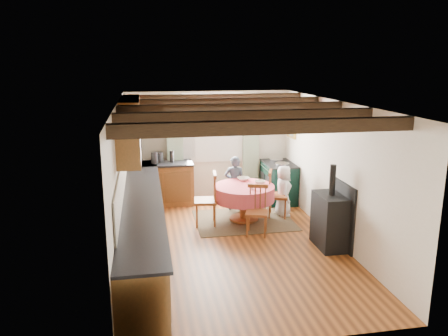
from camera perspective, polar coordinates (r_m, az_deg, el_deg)
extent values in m
cube|color=#98521F|center=(7.67, 1.08, -9.79)|extent=(3.60, 5.50, 0.00)
cube|color=white|center=(7.06, 1.17, 8.36)|extent=(3.60, 5.50, 0.00)
cube|color=silver|center=(9.92, -2.02, 2.92)|extent=(3.60, 0.00, 2.40)
cube|color=silver|center=(4.75, 7.79, -9.48)|extent=(3.60, 0.00, 2.40)
cube|color=silver|center=(7.15, -13.17, -1.72)|extent=(0.00, 5.50, 2.40)
cube|color=silver|center=(7.82, 14.17, -0.45)|extent=(0.00, 5.50, 2.40)
cube|color=#322213|center=(5.14, 5.61, 5.27)|extent=(3.60, 0.16, 0.16)
cube|color=#322213|center=(6.10, 3.05, 6.64)|extent=(3.60, 0.16, 0.16)
cube|color=#322213|center=(7.07, 1.17, 7.64)|extent=(3.60, 0.16, 0.16)
cube|color=#322213|center=(8.05, -0.26, 8.39)|extent=(3.60, 0.16, 0.16)
cube|color=#322213|center=(9.03, -1.38, 8.97)|extent=(3.60, 0.16, 0.16)
cube|color=beige|center=(7.44, -12.92, -1.11)|extent=(0.02, 4.50, 0.55)
cube|color=beige|center=(9.81, -7.80, 2.67)|extent=(1.40, 0.02, 0.55)
cube|color=brown|center=(7.37, -10.50, -7.33)|extent=(0.60, 5.30, 0.88)
cube|color=brown|center=(9.71, -7.87, -2.06)|extent=(1.30, 0.60, 0.88)
cube|color=black|center=(7.22, -10.50, -3.91)|extent=(0.64, 5.30, 0.04)
cube|color=black|center=(9.57, -7.95, 0.56)|extent=(1.30, 0.64, 0.04)
cube|color=brown|center=(8.17, -11.89, 5.63)|extent=(0.34, 1.80, 0.90)
cube|color=brown|center=(6.70, -12.15, 3.44)|extent=(0.34, 0.90, 0.70)
cube|color=white|center=(9.85, -1.45, 5.21)|extent=(1.34, 0.03, 1.54)
cube|color=white|center=(9.85, -1.45, 5.21)|extent=(1.20, 0.01, 1.40)
cube|color=gray|center=(9.76, -6.29, 2.07)|extent=(0.35, 0.10, 2.10)
cube|color=gray|center=(10.02, 3.46, 2.43)|extent=(0.35, 0.10, 2.10)
cylinder|color=black|center=(9.69, -1.39, 8.64)|extent=(2.00, 0.03, 0.03)
cube|color=gold|center=(9.81, 8.67, 5.62)|extent=(0.04, 0.50, 0.60)
cylinder|color=silver|center=(10.01, 3.97, 5.90)|extent=(0.30, 0.02, 0.30)
cube|color=brown|center=(8.75, 2.55, -6.72)|extent=(1.88, 1.46, 0.01)
imported|color=#303E4C|center=(9.17, 1.38, -1.99)|extent=(0.47, 0.36, 1.15)
imported|color=silver|center=(8.95, 7.63, -2.92)|extent=(0.37, 0.53, 1.03)
imported|color=silver|center=(8.91, 2.49, -1.40)|extent=(0.30, 0.30, 0.06)
imported|color=silver|center=(8.66, 4.64, -1.86)|extent=(0.21, 0.21, 0.06)
imported|color=silver|center=(8.31, 3.65, -2.44)|extent=(0.12, 0.12, 0.09)
cylinder|color=#262628|center=(9.48, -8.91, 1.29)|extent=(0.15, 0.15, 0.25)
cylinder|color=#262628|center=(9.65, -8.37, 1.41)|extent=(0.19, 0.19, 0.21)
cylinder|color=#262628|center=(9.56, -6.71, 1.48)|extent=(0.09, 0.09, 0.25)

